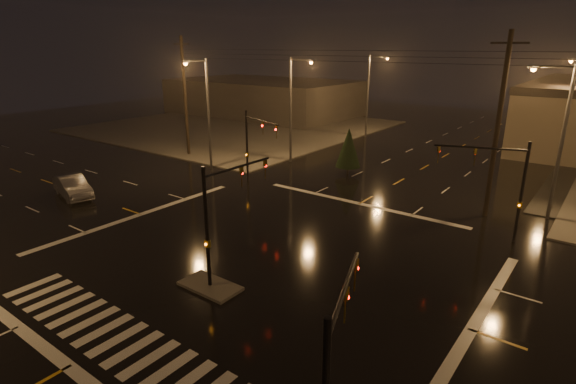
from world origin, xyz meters
name	(u,v)px	position (x,y,z in m)	size (l,w,h in m)	color
ground	(264,257)	(0.00, 0.00, 0.00)	(140.00, 140.00, 0.00)	black
sidewalk_nw	(237,126)	(-30.00, 30.00, 0.06)	(36.00, 36.00, 0.12)	#4C4A44
median_island	(210,286)	(0.00, -4.00, 0.07)	(3.00, 1.60, 0.15)	#4C4A44
crosswalk	(118,339)	(0.00, -9.00, 0.01)	(15.00, 2.60, 0.01)	beige
stop_bar_near	(69,367)	(0.00, -11.00, 0.01)	(16.00, 0.50, 0.01)	beige
stop_bar_far	(360,204)	(0.00, 11.00, 0.01)	(16.00, 0.50, 0.01)	beige
commercial_block	(263,97)	(-35.00, 42.00, 2.80)	(30.00, 18.00, 5.60)	#3E3936
signal_mast_median	(220,209)	(0.00, -3.07, 3.75)	(0.25, 4.59, 6.00)	black
signal_mast_ne	(503,179)	(9.50, 10.14, 3.79)	(4.84, 1.86, 6.00)	black
signal_mast_nw	(253,139)	(-9.50, 10.14, 3.79)	(4.84, 1.86, 6.00)	black
streetlight_1	(293,103)	(-11.18, 18.00, 5.80)	(2.77, 0.32, 10.00)	#38383A
streetlight_2	(370,91)	(-11.18, 34.00, 5.80)	(2.77, 0.32, 10.00)	#38383A
streetlight_3	(558,132)	(11.18, 16.00, 5.80)	(2.77, 0.32, 10.00)	#38383A
streetlight_5	(206,107)	(-16.00, 11.18, 5.80)	(0.32, 2.77, 10.00)	#38383A
utility_pole_0	(185,96)	(-22.00, 14.00, 6.13)	(2.20, 0.32, 12.00)	black
utility_pole_1	(498,126)	(8.00, 14.00, 6.13)	(2.20, 0.32, 12.00)	black
conifer_3	(349,148)	(-4.70, 17.47, 2.44)	(2.24, 2.24, 4.20)	black
car_crossing	(73,187)	(-18.33, -0.74, 0.82)	(1.73, 4.96, 1.63)	slate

